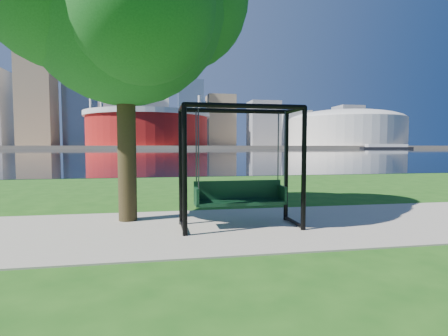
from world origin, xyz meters
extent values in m
plane|color=#1E5114|center=(0.00, 0.00, 0.00)|extent=(900.00, 900.00, 0.00)
cube|color=#9E937F|center=(0.00, -0.50, 0.01)|extent=(120.00, 4.00, 0.03)
cube|color=black|center=(0.00, 102.00, 0.01)|extent=(900.00, 180.00, 0.02)
cube|color=#937F60|center=(0.00, 306.00, 1.00)|extent=(900.00, 228.00, 2.00)
cylinder|color=maroon|center=(-10.00, 235.00, 13.00)|extent=(80.00, 80.00, 22.00)
cylinder|color=silver|center=(-10.00, 235.00, 22.50)|extent=(83.00, 83.00, 3.00)
cylinder|color=silver|center=(22.91, 254.00, 18.00)|extent=(2.00, 2.00, 32.00)
cylinder|color=silver|center=(-42.91, 254.00, 18.00)|extent=(2.00, 2.00, 32.00)
cylinder|color=silver|center=(-42.91, 216.00, 18.00)|extent=(2.00, 2.00, 32.00)
cylinder|color=silver|center=(22.91, 216.00, 18.00)|extent=(2.00, 2.00, 32.00)
cylinder|color=beige|center=(135.00, 235.00, 12.00)|extent=(84.00, 84.00, 20.00)
ellipsoid|color=beige|center=(135.00, 235.00, 21.00)|extent=(84.00, 84.00, 15.12)
cube|color=#998466|center=(-100.00, 300.00, 46.00)|extent=(26.00, 26.00, 88.00)
cube|color=slate|center=(-70.00, 325.00, 49.50)|extent=(30.00, 24.00, 95.00)
cube|color=gray|center=(-40.00, 305.00, 38.00)|extent=(24.00, 24.00, 72.00)
cube|color=silver|center=(-10.00, 335.00, 42.00)|extent=(32.00, 28.00, 80.00)
cube|color=slate|center=(25.00, 310.00, 31.00)|extent=(22.00, 22.00, 58.00)
cube|color=#998466|center=(55.00, 325.00, 26.00)|extent=(26.00, 26.00, 48.00)
cube|color=gray|center=(95.00, 315.00, 23.00)|extent=(28.00, 24.00, 42.00)
cube|color=silver|center=(135.00, 340.00, 20.00)|extent=(30.00, 26.00, 36.00)
cube|color=gray|center=(185.00, 320.00, 22.00)|extent=(24.00, 24.00, 40.00)
cube|color=#998466|center=(225.00, 335.00, 18.00)|extent=(26.00, 26.00, 32.00)
sphere|color=#998466|center=(-100.00, 300.00, 93.50)|extent=(10.00, 10.00, 10.00)
cylinder|color=black|center=(-0.98, -1.11, 1.27)|extent=(0.10, 0.10, 2.55)
cylinder|color=black|center=(1.45, -1.08, 1.27)|extent=(0.10, 0.10, 2.55)
cylinder|color=black|center=(-1.00, -0.12, 1.27)|extent=(0.10, 0.10, 2.55)
cylinder|color=black|center=(1.44, -0.09, 1.27)|extent=(0.10, 0.10, 2.55)
cylinder|color=black|center=(0.24, -1.10, 2.55)|extent=(2.44, 0.13, 0.10)
cylinder|color=black|center=(0.22, -0.10, 2.55)|extent=(2.44, 0.13, 0.10)
cylinder|color=black|center=(-0.99, -0.62, 2.55)|extent=(0.11, 1.00, 0.10)
cylinder|color=black|center=(-0.99, -0.62, 0.09)|extent=(0.09, 1.00, 0.08)
cylinder|color=black|center=(1.45, -0.58, 2.55)|extent=(0.11, 1.00, 0.10)
cylinder|color=black|center=(1.45, -0.58, 0.09)|extent=(0.09, 1.00, 0.08)
cube|color=black|center=(0.23, -0.60, 0.55)|extent=(1.94, 0.52, 0.07)
cube|color=black|center=(0.23, -0.38, 0.80)|extent=(1.94, 0.08, 0.42)
cube|color=black|center=(-0.71, -0.61, 0.71)|extent=(0.06, 0.50, 0.38)
cube|color=black|center=(1.16, -0.59, 0.71)|extent=(0.06, 0.50, 0.38)
cylinder|color=#3A3A3F|center=(-0.68, -0.82, 1.69)|extent=(0.03, 0.03, 1.61)
cylinder|color=#3A3A3F|center=(1.14, -0.79, 1.69)|extent=(0.03, 0.03, 1.61)
cylinder|color=#3A3A3F|center=(-0.69, -0.41, 1.69)|extent=(0.03, 0.03, 1.61)
cylinder|color=#3A3A3F|center=(1.14, -0.38, 1.69)|extent=(0.03, 0.03, 1.61)
cylinder|color=#2D2514|center=(-2.20, 0.53, 2.11)|extent=(0.42, 0.42, 4.22)
sphere|color=#17501A|center=(-2.20, 0.53, 4.99)|extent=(4.60, 4.60, 4.60)
sphere|color=#17501A|center=(-0.95, 1.10, 5.37)|extent=(3.45, 3.45, 3.45)
sphere|color=#17501A|center=(-1.82, -0.53, 4.51)|extent=(3.07, 3.07, 3.07)
cube|color=black|center=(131.41, 181.17, 0.59)|extent=(29.73, 13.81, 1.15)
cube|color=silver|center=(131.41, 181.17, 2.03)|extent=(23.81, 11.14, 1.72)
camera|label=1|loc=(-1.42, -7.80, 1.76)|focal=28.00mm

